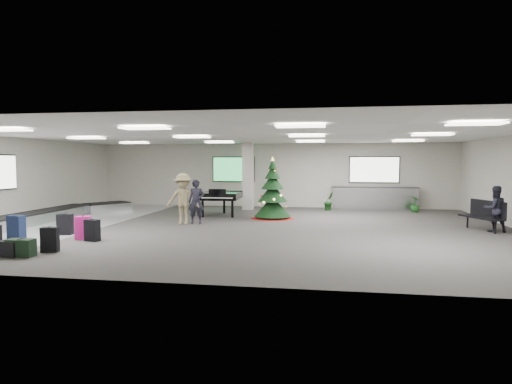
% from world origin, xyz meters
% --- Properties ---
extents(ground, '(18.00, 18.00, 0.00)m').
position_xyz_m(ground, '(0.00, 0.00, 0.00)').
color(ground, '#353330').
rests_on(ground, ground).
extents(room_envelope, '(18.02, 14.02, 3.21)m').
position_xyz_m(room_envelope, '(-0.38, 0.67, 2.33)').
color(room_envelope, '#AAA79C').
rests_on(room_envelope, ground).
extents(baggage_carousel, '(2.28, 9.71, 0.43)m').
position_xyz_m(baggage_carousel, '(-7.84, -0.08, 0.21)').
color(baggage_carousel, silver).
rests_on(baggage_carousel, ground).
extents(service_counter, '(4.05, 0.65, 1.08)m').
position_xyz_m(service_counter, '(5.00, 6.65, 0.55)').
color(service_counter, silver).
rests_on(service_counter, ground).
extents(suitcase_1, '(0.44, 0.29, 0.65)m').
position_xyz_m(suitcase_1, '(-4.23, -4.82, 0.32)').
color(suitcase_1, black).
rests_on(suitcase_1, ground).
extents(pink_suitcase, '(0.49, 0.36, 0.70)m').
position_xyz_m(pink_suitcase, '(-4.39, -3.04, 0.34)').
color(pink_suitcase, '#ED1E8F').
rests_on(pink_suitcase, ground).
extents(suitcase_3, '(0.45, 0.31, 0.64)m').
position_xyz_m(suitcase_3, '(-3.98, -3.26, 0.31)').
color(suitcase_3, black).
rests_on(suitcase_3, ground).
extents(navy_suitcase, '(0.49, 0.33, 0.73)m').
position_xyz_m(navy_suitcase, '(-6.30, -3.38, 0.36)').
color(navy_suitcase, black).
rests_on(navy_suitcase, ground).
extents(green_duffel, '(0.65, 0.34, 0.45)m').
position_xyz_m(green_duffel, '(-4.59, -5.40, 0.21)').
color(green_duffel, black).
rests_on(green_duffel, ground).
extents(suitcase_8, '(0.48, 0.32, 0.68)m').
position_xyz_m(suitcase_8, '(-5.38, -2.41, 0.33)').
color(suitcase_8, black).
rests_on(suitcase_8, ground).
extents(black_duffel, '(0.60, 0.38, 0.39)m').
position_xyz_m(black_duffel, '(-4.88, -5.42, 0.19)').
color(black_duffel, black).
rests_on(black_duffel, ground).
extents(christmas_tree, '(1.74, 1.74, 2.48)m').
position_xyz_m(christmas_tree, '(0.55, 2.46, 0.85)').
color(christmas_tree, maroon).
rests_on(christmas_tree, ground).
extents(grand_piano, '(1.68, 2.11, 1.17)m').
position_xyz_m(grand_piano, '(-1.75, 3.09, 0.83)').
color(grand_piano, black).
rests_on(grand_piano, ground).
extents(bench, '(1.09, 1.67, 1.00)m').
position_xyz_m(bench, '(7.84, 0.50, 0.57)').
color(bench, black).
rests_on(bench, ground).
extents(traveler_a, '(0.64, 0.46, 1.64)m').
position_xyz_m(traveler_a, '(-2.03, 0.53, 0.82)').
color(traveler_a, black).
rests_on(traveler_a, ground).
extents(traveler_b, '(1.31, 0.90, 1.86)m').
position_xyz_m(traveler_b, '(-2.50, 0.41, 0.93)').
color(traveler_b, olive).
rests_on(traveler_b, ground).
extents(traveler_bench, '(0.80, 0.67, 1.50)m').
position_xyz_m(traveler_bench, '(8.05, 0.26, 0.75)').
color(traveler_bench, black).
rests_on(traveler_bench, ground).
extents(potted_plant_left, '(0.61, 0.60, 0.87)m').
position_xyz_m(potted_plant_left, '(2.82, 5.76, 0.44)').
color(potted_plant_left, '#133C14').
rests_on(potted_plant_left, ground).
extents(potted_plant_right, '(0.50, 0.50, 0.74)m').
position_xyz_m(potted_plant_right, '(6.66, 5.56, 0.37)').
color(potted_plant_right, '#133C14').
rests_on(potted_plant_right, ground).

